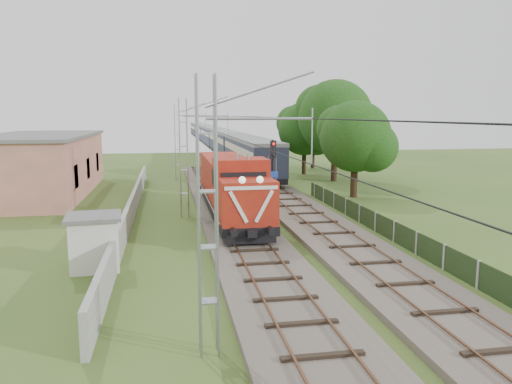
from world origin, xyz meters
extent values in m
plane|color=#385620|center=(0.00, 0.00, 0.00)|extent=(140.00, 140.00, 0.00)
cube|color=#6B6054|center=(0.00, 7.00, 0.15)|extent=(4.20, 70.00, 0.30)
cube|color=black|center=(0.00, 7.00, 0.35)|extent=(2.40, 70.00, 0.10)
cube|color=brown|center=(-0.85, 7.00, 0.42)|extent=(0.08, 70.00, 0.05)
cube|color=brown|center=(0.85, 7.00, 0.42)|extent=(0.08, 70.00, 0.05)
cube|color=#6B6054|center=(5.00, 20.00, 0.15)|extent=(4.20, 80.00, 0.30)
cube|color=black|center=(5.00, 20.00, 0.35)|extent=(2.40, 80.00, 0.10)
cube|color=brown|center=(4.15, 20.00, 0.42)|extent=(0.08, 80.00, 0.05)
cube|color=brown|center=(5.85, 20.00, 0.42)|extent=(0.08, 80.00, 0.05)
cylinder|color=gray|center=(-1.50, -8.00, 6.80)|extent=(3.00, 0.08, 0.08)
cylinder|color=gray|center=(-1.50, 12.00, 6.80)|extent=(3.00, 0.08, 0.08)
cylinder|color=gray|center=(-1.50, 32.00, 6.80)|extent=(3.00, 0.08, 0.08)
cylinder|color=black|center=(0.00, 12.00, 5.50)|extent=(0.03, 70.00, 0.03)
cylinder|color=black|center=(0.00, 12.00, 6.80)|extent=(0.03, 70.00, 0.03)
cube|color=#9E9E99|center=(-6.50, 12.00, 0.75)|extent=(0.25, 40.00, 1.50)
cube|color=tan|center=(-15.00, 24.00, 2.50)|extent=(8.00, 20.00, 5.00)
cube|color=#606060|center=(-15.00, 24.00, 5.10)|extent=(8.40, 20.40, 0.25)
cube|color=black|center=(-11.05, 18.00, 2.20)|extent=(0.10, 1.60, 1.80)
cube|color=black|center=(-11.05, 24.00, 2.20)|extent=(0.10, 1.60, 1.80)
cube|color=black|center=(-11.05, 30.00, 2.20)|extent=(0.10, 1.60, 1.80)
cube|color=black|center=(8.00, 3.00, 0.60)|extent=(0.05, 32.00, 1.15)
cube|color=#9E9E99|center=(8.00, 18.00, 0.60)|extent=(0.12, 0.12, 1.20)
cube|color=black|center=(0.00, 10.95, 1.00)|extent=(3.00, 16.97, 0.50)
cube|color=black|center=(0.00, 5.46, 0.70)|extent=(2.20, 3.59, 0.50)
cube|color=black|center=(0.00, 16.44, 0.70)|extent=(2.20, 3.59, 0.50)
cube|color=black|center=(0.00, 2.56, 0.60)|extent=(2.60, 0.25, 0.35)
cube|color=#9F2612|center=(0.00, 3.71, 2.40)|extent=(2.90, 2.50, 2.30)
sphere|color=white|center=(-0.45, 2.51, 3.69)|extent=(0.36, 0.36, 0.36)
sphere|color=white|center=(0.45, 2.51, 3.69)|extent=(0.36, 0.36, 0.36)
cube|color=silver|center=(-0.65, 2.44, 2.35)|extent=(1.00, 0.06, 1.67)
cube|color=silver|center=(0.65, 2.44, 2.35)|extent=(1.00, 0.06, 1.67)
cube|color=silver|center=(0.00, 2.44, 3.30)|extent=(2.70, 0.06, 0.18)
cube|color=#9F2612|center=(0.00, 6.16, 2.85)|extent=(3.00, 2.40, 3.19)
cube|color=black|center=(0.00, 4.94, 3.35)|extent=(2.50, 0.06, 0.90)
cube|color=#9F2612|center=(0.00, 13.39, 2.55)|extent=(2.80, 12.08, 2.60)
cylinder|color=black|center=(0.00, 10.35, 3.99)|extent=(0.44, 0.44, 0.40)
cylinder|color=gray|center=(-0.30, 5.36, 4.59)|extent=(0.12, 0.12, 0.35)
cylinder|color=gray|center=(0.30, 5.36, 4.59)|extent=(0.12, 0.12, 0.35)
cube|color=black|center=(5.00, 32.84, 0.92)|extent=(3.04, 23.05, 0.52)
cube|color=#292E44|center=(5.00, 32.84, 2.60)|extent=(3.14, 23.05, 2.83)
cube|color=beige|center=(5.00, 32.84, 3.12)|extent=(3.18, 22.13, 0.79)
cube|color=gray|center=(5.00, 32.84, 4.17)|extent=(3.20, 23.05, 0.37)
cube|color=black|center=(5.00, 56.94, 0.92)|extent=(3.04, 23.05, 0.52)
cube|color=#292E44|center=(5.00, 56.94, 2.60)|extent=(3.14, 23.05, 2.83)
cube|color=beige|center=(5.00, 56.94, 3.12)|extent=(3.18, 22.13, 0.79)
cube|color=gray|center=(5.00, 56.94, 4.17)|extent=(3.20, 23.05, 0.37)
cube|color=black|center=(5.00, 81.03, 0.92)|extent=(3.04, 23.05, 0.52)
cube|color=#292E44|center=(5.00, 81.03, 2.60)|extent=(3.14, 23.05, 2.83)
cube|color=beige|center=(5.00, 81.03, 3.12)|extent=(3.18, 22.13, 0.79)
cube|color=gray|center=(5.00, 81.03, 4.17)|extent=(3.20, 23.05, 0.37)
cube|color=black|center=(5.00, 105.13, 0.92)|extent=(3.04, 23.05, 0.52)
cube|color=#292E44|center=(5.00, 105.13, 2.60)|extent=(3.14, 23.05, 2.83)
cube|color=beige|center=(5.00, 105.13, 3.12)|extent=(3.18, 22.13, 0.79)
cube|color=gray|center=(5.00, 105.13, 4.17)|extent=(3.20, 23.05, 0.37)
cube|color=black|center=(5.00, 129.22, 0.92)|extent=(3.04, 23.05, 0.52)
cube|color=#292E44|center=(5.00, 129.22, 2.60)|extent=(3.14, 23.05, 2.83)
cube|color=beige|center=(5.00, 129.22, 3.12)|extent=(3.18, 22.13, 0.79)
cube|color=gray|center=(5.00, 129.22, 4.17)|extent=(3.20, 23.05, 0.37)
cylinder|color=black|center=(2.84, 10.77, 2.62)|extent=(0.15, 0.15, 5.25)
cube|color=black|center=(2.84, 10.61, 4.62)|extent=(0.39, 0.27, 1.15)
sphere|color=red|center=(2.84, 10.48, 4.98)|extent=(0.19, 0.19, 0.19)
sphere|color=black|center=(2.84, 10.48, 4.62)|extent=(0.19, 0.19, 0.19)
sphere|color=black|center=(2.84, 10.48, 4.25)|extent=(0.19, 0.19, 0.19)
cube|color=#193599|center=(2.89, 10.64, 2.94)|extent=(0.58, 0.11, 0.42)
cube|color=silver|center=(-7.40, 1.02, 1.15)|extent=(2.27, 2.27, 2.29)
cube|color=#606060|center=(-7.40, 1.02, 2.40)|extent=(2.61, 2.61, 0.16)
cylinder|color=#372116|center=(11.29, 17.65, 1.81)|extent=(0.59, 0.59, 3.62)
sphere|color=#12360E|center=(11.29, 17.65, 5.10)|extent=(5.92, 5.92, 5.92)
sphere|color=#12360E|center=(12.47, 16.76, 4.28)|extent=(4.15, 4.15, 4.15)
sphere|color=#12360E|center=(10.25, 18.69, 5.76)|extent=(3.85, 3.85, 3.85)
cylinder|color=#372116|center=(13.01, 27.80, 2.35)|extent=(0.63, 0.63, 4.70)
sphere|color=#12360E|center=(13.01, 27.80, 6.62)|extent=(7.69, 7.69, 7.69)
sphere|color=#12360E|center=(14.55, 26.65, 5.55)|extent=(5.38, 5.38, 5.38)
sphere|color=#12360E|center=(11.66, 29.15, 7.48)|extent=(5.00, 5.00, 5.00)
cylinder|color=#372116|center=(11.52, 34.11, 1.87)|extent=(0.50, 0.50, 3.73)
sphere|color=#12360E|center=(11.52, 34.11, 5.26)|extent=(6.11, 6.11, 6.11)
sphere|color=#12360E|center=(12.74, 33.20, 4.41)|extent=(4.28, 4.28, 4.28)
sphere|color=#12360E|center=(10.45, 35.18, 5.94)|extent=(3.97, 3.97, 3.97)
cylinder|color=#372116|center=(14.45, 40.47, 1.71)|extent=(0.50, 0.50, 3.43)
sphere|color=#12360E|center=(14.45, 40.47, 4.83)|extent=(5.61, 5.61, 5.61)
sphere|color=#12360E|center=(15.57, 39.63, 4.05)|extent=(3.93, 3.93, 3.93)
sphere|color=#12360E|center=(13.47, 41.45, 5.46)|extent=(3.65, 3.65, 3.65)
camera|label=1|loc=(-4.05, -21.73, 6.92)|focal=35.00mm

